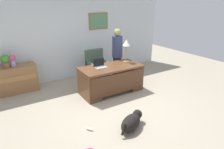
{
  "coord_description": "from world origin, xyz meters",
  "views": [
    {
      "loc": [
        -2.32,
        -3.59,
        2.46
      ],
      "look_at": [
        0.1,
        0.3,
        0.75
      ],
      "focal_mm": 31.67,
      "sensor_mm": 36.0,
      "label": 1
    }
  ],
  "objects_px": {
    "armchair": "(97,67)",
    "potted_plant": "(5,60)",
    "dog_toy_plush": "(89,129)",
    "desk_lamp": "(126,44)",
    "vase_with_flowers": "(12,60)",
    "person_standing": "(117,55)",
    "laptop": "(100,65)",
    "dog_lying": "(132,122)",
    "dog_toy_bone": "(89,149)",
    "credenza": "(9,80)",
    "desk": "(112,78)"
  },
  "relations": [
    {
      "from": "armchair",
      "to": "potted_plant",
      "type": "bearing_deg",
      "value": 168.99
    },
    {
      "from": "dog_toy_plush",
      "to": "armchair",
      "type": "bearing_deg",
      "value": 58.88
    },
    {
      "from": "desk_lamp",
      "to": "vase_with_flowers",
      "type": "height_order",
      "value": "desk_lamp"
    },
    {
      "from": "person_standing",
      "to": "vase_with_flowers",
      "type": "height_order",
      "value": "person_standing"
    },
    {
      "from": "person_standing",
      "to": "laptop",
      "type": "bearing_deg",
      "value": -151.48
    },
    {
      "from": "person_standing",
      "to": "dog_toy_plush",
      "type": "height_order",
      "value": "person_standing"
    },
    {
      "from": "dog_lying",
      "to": "desk_lamp",
      "type": "bearing_deg",
      "value": 57.88
    },
    {
      "from": "dog_toy_bone",
      "to": "dog_toy_plush",
      "type": "xyz_separation_m",
      "value": [
        0.26,
        0.52,
        0.0
      ]
    },
    {
      "from": "dog_lying",
      "to": "dog_toy_bone",
      "type": "relative_size",
      "value": 4.64
    },
    {
      "from": "vase_with_flowers",
      "to": "potted_plant",
      "type": "distance_m",
      "value": 0.17
    },
    {
      "from": "person_standing",
      "to": "dog_toy_bone",
      "type": "height_order",
      "value": "person_standing"
    },
    {
      "from": "credenza",
      "to": "dog_toy_plush",
      "type": "relative_size",
      "value": 9.05
    },
    {
      "from": "desk",
      "to": "dog_toy_bone",
      "type": "height_order",
      "value": "desk"
    },
    {
      "from": "desk",
      "to": "dog_toy_plush",
      "type": "relative_size",
      "value": 10.78
    },
    {
      "from": "armchair",
      "to": "desk_lamp",
      "type": "relative_size",
      "value": 1.53
    },
    {
      "from": "armchair",
      "to": "person_standing",
      "type": "distance_m",
      "value": 0.77
    },
    {
      "from": "desk",
      "to": "dog_toy_bone",
      "type": "xyz_separation_m",
      "value": [
        -1.59,
        -1.82,
        -0.39
      ]
    },
    {
      "from": "credenza",
      "to": "dog_toy_plush",
      "type": "bearing_deg",
      "value": -67.74
    },
    {
      "from": "laptop",
      "to": "dog_toy_bone",
      "type": "xyz_separation_m",
      "value": [
        -1.3,
        -1.96,
        -0.8
      ]
    },
    {
      "from": "person_standing",
      "to": "dog_toy_bone",
      "type": "distance_m",
      "value": 3.38
    },
    {
      "from": "person_standing",
      "to": "desk_lamp",
      "type": "relative_size",
      "value": 2.53
    },
    {
      "from": "desk",
      "to": "potted_plant",
      "type": "distance_m",
      "value": 2.91
    },
    {
      "from": "vase_with_flowers",
      "to": "laptop",
      "type": "bearing_deg",
      "value": -33.25
    },
    {
      "from": "desk",
      "to": "vase_with_flowers",
      "type": "distance_m",
      "value": 2.76
    },
    {
      "from": "laptop",
      "to": "desk_lamp",
      "type": "distance_m",
      "value": 1.0
    },
    {
      "from": "potted_plant",
      "to": "dog_toy_plush",
      "type": "distance_m",
      "value": 3.12
    },
    {
      "from": "desk",
      "to": "credenza",
      "type": "height_order",
      "value": "credenza"
    },
    {
      "from": "desk",
      "to": "laptop",
      "type": "xyz_separation_m",
      "value": [
        -0.29,
        0.14,
        0.41
      ]
    },
    {
      "from": "desk",
      "to": "vase_with_flowers",
      "type": "relative_size",
      "value": 5.38
    },
    {
      "from": "credenza",
      "to": "desk",
      "type": "bearing_deg",
      "value": -30.59
    },
    {
      "from": "credenza",
      "to": "desk_lamp",
      "type": "xyz_separation_m",
      "value": [
        3.04,
        -1.3,
        0.91
      ]
    },
    {
      "from": "laptop",
      "to": "dog_toy_plush",
      "type": "relative_size",
      "value": 1.99
    },
    {
      "from": "laptop",
      "to": "dog_toy_bone",
      "type": "distance_m",
      "value": 2.49
    },
    {
      "from": "credenza",
      "to": "armchair",
      "type": "height_order",
      "value": "armchair"
    },
    {
      "from": "vase_with_flowers",
      "to": "potted_plant",
      "type": "relative_size",
      "value": 0.89
    },
    {
      "from": "potted_plant",
      "to": "credenza",
      "type": "bearing_deg",
      "value": -14.8
    },
    {
      "from": "desk",
      "to": "credenza",
      "type": "xyz_separation_m",
      "value": [
        -2.45,
        1.45,
        -0.03
      ]
    },
    {
      "from": "armchair",
      "to": "laptop",
      "type": "height_order",
      "value": "armchair"
    },
    {
      "from": "dog_toy_plush",
      "to": "desk_lamp",
      "type": "bearing_deg",
      "value": 37.0
    },
    {
      "from": "desk",
      "to": "potted_plant",
      "type": "xyz_separation_m",
      "value": [
        -2.46,
        1.45,
        0.55
      ]
    },
    {
      "from": "armchair",
      "to": "vase_with_flowers",
      "type": "height_order",
      "value": "vase_with_flowers"
    },
    {
      "from": "desk",
      "to": "armchair",
      "type": "relative_size",
      "value": 1.7
    },
    {
      "from": "credenza",
      "to": "person_standing",
      "type": "bearing_deg",
      "value": -15.25
    },
    {
      "from": "dog_lying",
      "to": "potted_plant",
      "type": "bearing_deg",
      "value": 121.13
    },
    {
      "from": "desk",
      "to": "desk_lamp",
      "type": "bearing_deg",
      "value": 14.19
    },
    {
      "from": "dog_lying",
      "to": "dog_toy_plush",
      "type": "distance_m",
      "value": 0.87
    },
    {
      "from": "dog_lying",
      "to": "dog_toy_plush",
      "type": "bearing_deg",
      "value": 153.05
    },
    {
      "from": "vase_with_flowers",
      "to": "dog_toy_bone",
      "type": "xyz_separation_m",
      "value": [
        0.69,
        -3.27,
        -0.93
      ]
    },
    {
      "from": "person_standing",
      "to": "desk",
      "type": "bearing_deg",
      "value": -133.4
    },
    {
      "from": "desk",
      "to": "armchair",
      "type": "distance_m",
      "value": 0.97
    }
  ]
}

